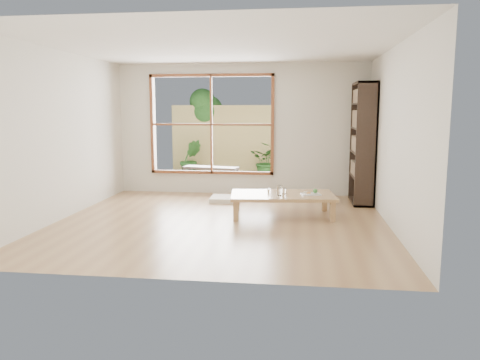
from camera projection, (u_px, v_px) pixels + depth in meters
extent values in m
plane|color=#AA8355|center=(221.00, 222.00, 7.16)|extent=(5.00, 5.00, 0.00)
cube|color=#AE8154|center=(283.00, 195.00, 7.51)|extent=(1.73, 1.10, 0.05)
cube|color=#AE8154|center=(236.00, 211.00, 7.17)|extent=(0.09, 0.09, 0.31)
cube|color=#AE8154|center=(237.00, 202.00, 7.92)|extent=(0.09, 0.09, 0.31)
cube|color=#AE8154|center=(333.00, 212.00, 7.15)|extent=(0.09, 0.09, 0.31)
cube|color=#AE8154|center=(325.00, 202.00, 7.90)|extent=(0.09, 0.09, 0.31)
cube|color=white|center=(226.00, 199.00, 8.77)|extent=(0.57, 0.57, 0.08)
cube|color=black|center=(363.00, 143.00, 8.48)|extent=(0.35, 0.98, 2.18)
cylinder|color=silver|center=(280.00, 190.00, 7.36)|extent=(0.09, 0.09, 0.16)
cylinder|color=silver|center=(284.00, 191.00, 7.52)|extent=(0.06, 0.06, 0.09)
cylinder|color=silver|center=(279.00, 190.00, 7.63)|extent=(0.07, 0.07, 0.09)
cylinder|color=silver|center=(269.00, 191.00, 7.59)|extent=(0.06, 0.06, 0.07)
cube|color=white|center=(311.00, 194.00, 7.42)|extent=(0.34, 0.28, 0.02)
sphere|color=#37752F|center=(315.00, 191.00, 7.45)|extent=(0.07, 0.07, 0.07)
cube|color=orange|center=(309.00, 193.00, 7.38)|extent=(0.06, 0.05, 0.03)
cube|color=beige|center=(306.00, 192.00, 7.46)|extent=(0.07, 0.07, 0.02)
cylinder|color=silver|center=(313.00, 194.00, 7.36)|extent=(0.16, 0.06, 0.01)
cube|color=#3D362C|center=(221.00, 184.00, 10.73)|extent=(2.80, 2.00, 0.05)
cube|color=black|center=(211.00, 168.00, 10.56)|extent=(1.30, 0.61, 0.05)
cube|color=black|center=(185.00, 176.00, 10.65)|extent=(0.07, 0.07, 0.34)
cube|color=black|center=(190.00, 174.00, 10.91)|extent=(0.07, 0.07, 0.34)
cube|color=black|center=(233.00, 179.00, 10.27)|extent=(0.07, 0.07, 0.34)
cube|color=black|center=(237.00, 177.00, 10.54)|extent=(0.07, 0.07, 0.34)
cube|color=#D2BB6B|center=(228.00, 142.00, 11.57)|extent=(2.80, 0.06, 1.80)
imported|color=#2B6424|center=(269.00, 161.00, 11.17)|extent=(0.98, 0.90, 0.91)
imported|color=#2B6424|center=(191.00, 159.00, 11.41)|extent=(0.63, 0.57, 0.95)
cylinder|color=#4C3D2D|center=(203.00, 145.00, 11.97)|extent=(0.14, 0.14, 1.60)
sphere|color=#2B6424|center=(207.00, 111.00, 11.83)|extent=(0.84, 0.84, 0.84)
sphere|color=#2B6424|center=(197.00, 119.00, 11.97)|extent=(0.70, 0.70, 0.70)
sphere|color=#2B6424|center=(202.00, 101.00, 11.70)|extent=(0.64, 0.64, 0.64)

